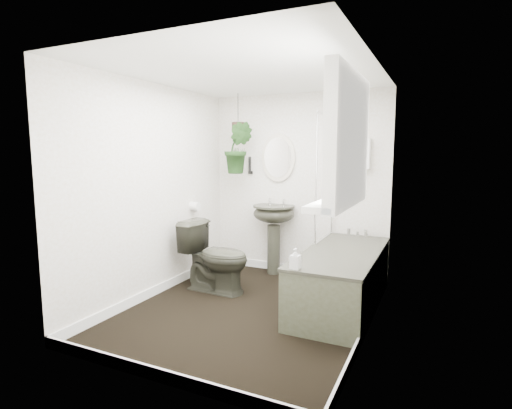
% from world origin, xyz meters
% --- Properties ---
extents(floor, '(2.30, 2.80, 0.02)m').
position_xyz_m(floor, '(0.00, 0.00, -0.01)').
color(floor, black).
rests_on(floor, ground).
extents(ceiling, '(2.30, 2.80, 0.02)m').
position_xyz_m(ceiling, '(0.00, 0.00, 2.31)').
color(ceiling, white).
rests_on(ceiling, ground).
extents(wall_back, '(2.30, 0.02, 2.30)m').
position_xyz_m(wall_back, '(0.00, 1.41, 1.15)').
color(wall_back, white).
rests_on(wall_back, ground).
extents(wall_front, '(2.30, 0.02, 2.30)m').
position_xyz_m(wall_front, '(0.00, -1.41, 1.15)').
color(wall_front, white).
rests_on(wall_front, ground).
extents(wall_left, '(0.02, 2.80, 2.30)m').
position_xyz_m(wall_left, '(-1.16, 0.00, 1.15)').
color(wall_left, white).
rests_on(wall_left, ground).
extents(wall_right, '(0.02, 2.80, 2.30)m').
position_xyz_m(wall_right, '(1.16, 0.00, 1.15)').
color(wall_right, white).
rests_on(wall_right, ground).
extents(skirting, '(2.30, 2.80, 0.10)m').
position_xyz_m(skirting, '(0.00, 0.00, 0.05)').
color(skirting, white).
rests_on(skirting, floor).
extents(bathtub, '(0.72, 1.72, 0.58)m').
position_xyz_m(bathtub, '(0.80, 0.50, 0.29)').
color(bathtub, '#2B2C22').
rests_on(bathtub, floor).
extents(bath_screen, '(0.04, 0.72, 1.40)m').
position_xyz_m(bath_screen, '(0.47, 0.99, 1.28)').
color(bath_screen, silver).
rests_on(bath_screen, bathtub).
extents(shower_box, '(0.20, 0.10, 0.35)m').
position_xyz_m(shower_box, '(0.80, 1.34, 1.55)').
color(shower_box, white).
rests_on(shower_box, wall_back).
extents(oval_mirror, '(0.46, 0.03, 0.62)m').
position_xyz_m(oval_mirror, '(-0.26, 1.37, 1.50)').
color(oval_mirror, beige).
rests_on(oval_mirror, wall_back).
extents(wall_sconce, '(0.04, 0.04, 0.22)m').
position_xyz_m(wall_sconce, '(-0.66, 1.36, 1.40)').
color(wall_sconce, black).
rests_on(wall_sconce, wall_back).
extents(toilet_roll_holder, '(0.11, 0.11, 0.11)m').
position_xyz_m(toilet_roll_holder, '(-1.10, 0.70, 0.90)').
color(toilet_roll_holder, white).
rests_on(toilet_roll_holder, wall_left).
extents(window_recess, '(0.08, 1.00, 0.90)m').
position_xyz_m(window_recess, '(1.09, -0.70, 1.65)').
color(window_recess, white).
rests_on(window_recess, wall_right).
extents(window_sill, '(0.18, 1.00, 0.04)m').
position_xyz_m(window_sill, '(1.02, -0.70, 1.23)').
color(window_sill, white).
rests_on(window_sill, wall_right).
extents(window_blinds, '(0.01, 0.86, 0.76)m').
position_xyz_m(window_blinds, '(1.04, -0.70, 1.65)').
color(window_blinds, white).
rests_on(window_blinds, wall_right).
extents(toilet, '(0.79, 0.47, 0.79)m').
position_xyz_m(toilet, '(-0.60, 0.36, 0.40)').
color(toilet, '#2B2C22').
rests_on(toilet, floor).
extents(pedestal_sink, '(0.62, 0.56, 0.90)m').
position_xyz_m(pedestal_sink, '(-0.26, 1.24, 0.45)').
color(pedestal_sink, '#2B2C22').
rests_on(pedestal_sink, floor).
extents(sill_plant, '(0.27, 0.26, 0.24)m').
position_xyz_m(sill_plant, '(0.97, -0.43, 1.37)').
color(sill_plant, black).
rests_on(sill_plant, window_sill).
extents(hanging_plant, '(0.42, 0.37, 0.65)m').
position_xyz_m(hanging_plant, '(-0.70, 1.11, 1.62)').
color(hanging_plant, black).
rests_on(hanging_plant, ceiling).
extents(soap_bottle, '(0.08, 0.08, 0.18)m').
position_xyz_m(soap_bottle, '(0.58, -0.29, 0.67)').
color(soap_bottle, black).
rests_on(soap_bottle, bathtub).
extents(hanging_pot, '(0.16, 0.16, 0.12)m').
position_xyz_m(hanging_pot, '(-0.70, 1.11, 1.88)').
color(hanging_pot, black).
rests_on(hanging_pot, ceiling).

